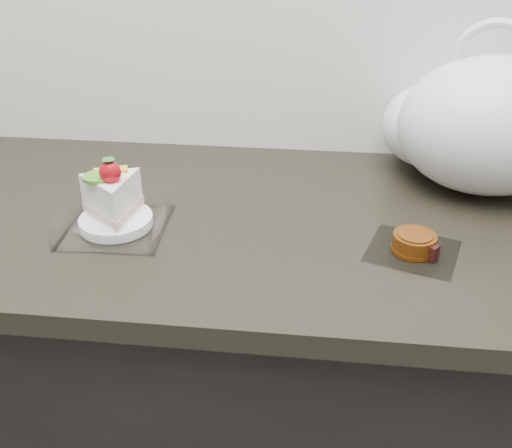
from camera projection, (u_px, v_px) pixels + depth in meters
counter at (230, 389)px, 1.26m from camera, size 2.04×0.64×0.90m
cake_tray at (114, 210)px, 0.97m from camera, size 0.18×0.18×0.13m
mooncake_wrap at (414, 244)px, 0.92m from camera, size 0.17×0.17×0.03m
plastic_bag at (480, 125)px, 1.07m from camera, size 0.44×0.39×0.32m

